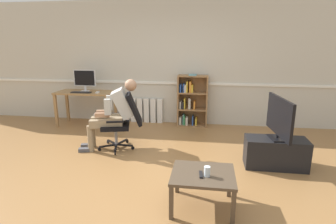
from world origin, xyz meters
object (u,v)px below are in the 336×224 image
(spare_remote, at_px, (201,174))
(keyboard, at_px, (81,92))
(radiator, at_px, (143,110))
(person_seated, at_px, (113,112))
(bookshelf, at_px, (191,101))
(computer_desk, at_px, (86,97))
(tv_stand, at_px, (276,153))
(imac_monitor, at_px, (85,79))
(coffee_table, at_px, (203,178))
(office_chair, at_px, (124,119))
(drinking_glass, at_px, (207,171))
(tv_screen, at_px, (279,118))
(computer_mouse, at_px, (98,92))

(spare_remote, bearing_deg, keyboard, 129.76)
(radiator, distance_m, person_seated, 1.70)
(spare_remote, bearing_deg, bookshelf, 91.35)
(computer_desk, height_order, keyboard, keyboard)
(person_seated, bearing_deg, spare_remote, 29.40)
(tv_stand, bearing_deg, keyboard, 158.31)
(computer_desk, distance_m, imac_monitor, 0.39)
(coffee_table, bearing_deg, imac_monitor, 132.88)
(computer_desk, height_order, bookshelf, bookshelf)
(office_chair, bearing_deg, keyboard, -144.72)
(bookshelf, distance_m, tv_stand, 2.39)
(drinking_glass, bearing_deg, person_seated, 134.96)
(office_chair, xyz_separation_m, tv_screen, (2.44, -0.39, 0.24))
(computer_desk, relative_size, coffee_table, 1.83)
(spare_remote, bearing_deg, tv_screen, 44.91)
(coffee_table, bearing_deg, spare_remote, -111.40)
(bookshelf, bearing_deg, computer_desk, -172.83)
(tv_screen, xyz_separation_m, coffee_table, (-1.04, -1.19, -0.40))
(keyboard, bearing_deg, coffee_table, -44.88)
(tv_screen, xyz_separation_m, spare_remote, (-1.06, -1.24, -0.34))
(radiator, bearing_deg, computer_desk, -162.08)
(tv_screen, bearing_deg, radiator, 44.30)
(radiator, height_order, tv_stand, radiator)
(tv_stand, height_order, coffee_table, tv_stand)
(computer_desk, bearing_deg, imac_monitor, 108.51)
(person_seated, height_order, coffee_table, person_seated)
(radiator, bearing_deg, person_seated, -93.81)
(office_chair, xyz_separation_m, drinking_glass, (1.44, -1.65, -0.05))
(bookshelf, relative_size, radiator, 1.27)
(person_seated, xyz_separation_m, drinking_glass, (1.60, -1.61, -0.18))
(imac_monitor, bearing_deg, keyboard, -90.02)
(bookshelf, xyz_separation_m, tv_stand, (1.39, -1.91, -0.33))
(radiator, height_order, coffee_table, radiator)
(computer_mouse, xyz_separation_m, person_seated, (0.76, -1.15, -0.12))
(computer_mouse, distance_m, bookshelf, 2.03)
(computer_desk, bearing_deg, coffee_table, -46.62)
(office_chair, height_order, tv_screen, tv_screen)
(computer_desk, relative_size, spare_remote, 8.40)
(tv_screen, height_order, spare_remote, tv_screen)
(computer_mouse, xyz_separation_m, bookshelf, (1.97, 0.41, -0.22))
(keyboard, relative_size, computer_mouse, 4.30)
(imac_monitor, xyz_separation_m, person_seated, (1.12, -1.35, -0.38))
(computer_mouse, xyz_separation_m, spare_remote, (2.30, -2.75, -0.35))
(radiator, height_order, tv_screen, tv_screen)
(bookshelf, height_order, office_chair, bookshelf)
(computer_mouse, xyz_separation_m, drinking_glass, (2.36, -2.76, -0.30))
(bookshelf, relative_size, office_chair, 1.17)
(computer_desk, distance_m, coffee_table, 3.88)
(imac_monitor, height_order, person_seated, imac_monitor)
(computer_desk, height_order, person_seated, person_seated)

